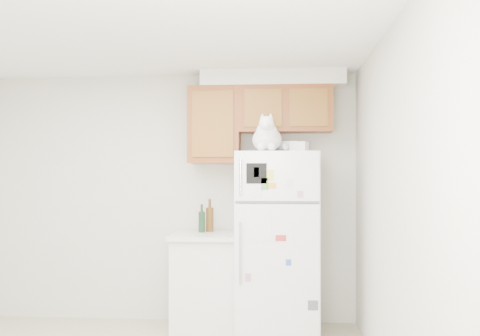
# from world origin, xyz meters

# --- Properties ---
(room_shell) EXTENTS (3.84, 4.04, 2.52)m
(room_shell) POSITION_xyz_m (0.12, 0.24, 1.67)
(room_shell) COLOR beige
(room_shell) RESTS_ON ground_plane
(refrigerator) EXTENTS (0.76, 0.78, 1.70)m
(refrigerator) POSITION_xyz_m (1.12, 1.61, 0.85)
(refrigerator) COLOR white
(refrigerator) RESTS_ON ground_plane
(base_counter) EXTENTS (0.64, 0.64, 0.92)m
(base_counter) POSITION_xyz_m (0.43, 1.68, 0.46)
(base_counter) COLOR white
(base_counter) RESTS_ON ground_plane
(cat) EXTENTS (0.33, 0.48, 0.34)m
(cat) POSITION_xyz_m (1.03, 1.42, 1.83)
(cat) COLOR white
(cat) RESTS_ON refrigerator
(storage_box_back) EXTENTS (0.22, 0.19, 0.10)m
(storage_box_back) POSITION_xyz_m (1.25, 1.62, 1.75)
(storage_box_back) COLOR white
(storage_box_back) RESTS_ON refrigerator
(storage_box_front) EXTENTS (0.18, 0.16, 0.09)m
(storage_box_front) POSITION_xyz_m (1.32, 1.49, 1.74)
(storage_box_front) COLOR white
(storage_box_front) RESTS_ON refrigerator
(bottle_green) EXTENTS (0.06, 0.06, 0.28)m
(bottle_green) POSITION_xyz_m (0.38, 1.80, 1.06)
(bottle_green) COLOR #19381E
(bottle_green) RESTS_ON base_counter
(bottle_amber) EXTENTS (0.08, 0.08, 0.33)m
(bottle_amber) POSITION_xyz_m (0.45, 1.86, 1.08)
(bottle_amber) COLOR #593814
(bottle_amber) RESTS_ON base_counter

